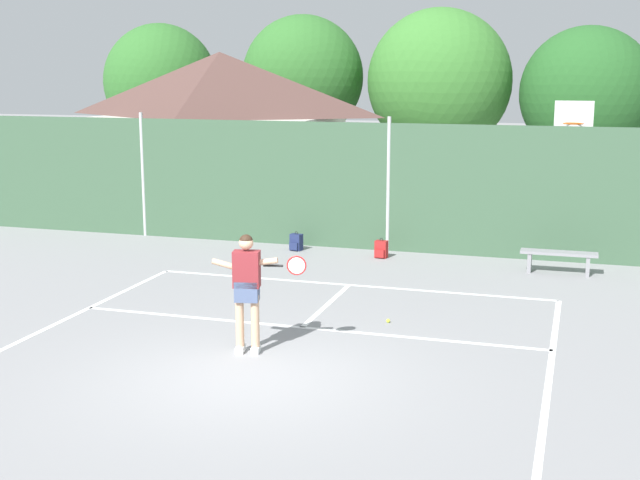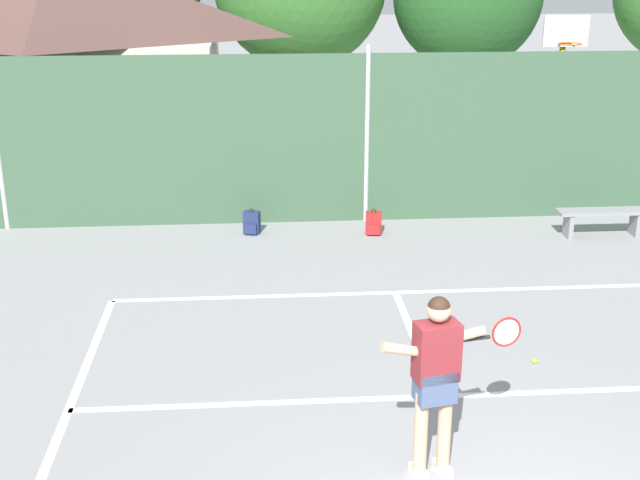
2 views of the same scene
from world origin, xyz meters
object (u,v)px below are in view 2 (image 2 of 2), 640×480
(basketball_hoop, at_px, (561,79))
(tennis_player, at_px, (437,372))
(backpack_navy, at_px, (252,223))
(courtside_bench, at_px, (603,216))
(tennis_ball, at_px, (535,361))
(backpack_red, at_px, (374,224))

(basketball_hoop, distance_m, tennis_player, 10.76)
(basketball_hoop, height_order, tennis_player, basketball_hoop)
(backpack_navy, bearing_deg, courtside_bench, -5.56)
(backpack_navy, bearing_deg, tennis_ball, -56.50)
(basketball_hoop, xyz_separation_m, backpack_red, (-4.08, -2.54, -2.12))
(backpack_navy, bearing_deg, backpack_red, -5.19)
(tennis_player, relative_size, tennis_ball, 28.10)
(tennis_ball, height_order, courtside_bench, courtside_bench)
(tennis_player, distance_m, backpack_navy, 7.61)
(backpack_navy, xyz_separation_m, backpack_red, (2.14, -0.19, 0.00))
(basketball_hoop, xyz_separation_m, courtside_bench, (-0.11, -2.94, -1.95))
(backpack_red, bearing_deg, courtside_bench, -5.75)
(tennis_ball, distance_m, backpack_navy, 6.22)
(basketball_hoop, distance_m, courtside_bench, 3.53)
(tennis_player, height_order, courtside_bench, tennis_player)
(tennis_player, height_order, tennis_ball, tennis_player)
(backpack_navy, distance_m, backpack_red, 2.15)
(basketball_hoop, bearing_deg, backpack_navy, -159.35)
(tennis_player, xyz_separation_m, backpack_navy, (-1.72, 7.36, -0.92))
(tennis_ball, xyz_separation_m, courtside_bench, (2.68, 4.59, 0.33))
(tennis_player, xyz_separation_m, backpack_red, (0.42, 7.16, -0.92))
(basketball_hoop, relative_size, tennis_ball, 53.79)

